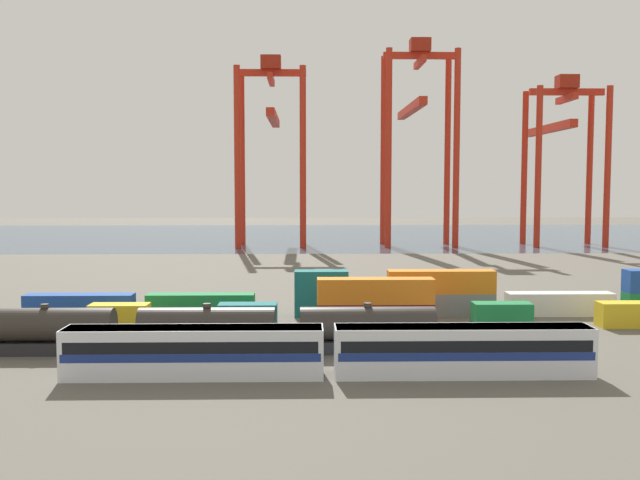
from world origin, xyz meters
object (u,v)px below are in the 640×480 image
gantry_crane_west (272,133)px  gantry_crane_central (417,124)px  gantry_crane_east (561,143)px  shipping_container_12 (559,304)px  passenger_train (329,349)px  freight_tank_row (207,329)px  shipping_container_6 (80,306)px  shipping_container_4 (502,315)px

gantry_crane_west → gantry_crane_central: (35.88, 0.47, 2.33)m
gantry_crane_west → gantry_crane_central: 35.96m
gantry_crane_east → shipping_container_12: bearing=-109.8°
passenger_train → freight_tank_row: (-10.52, 8.01, -0.05)m
gantry_crane_central → shipping_container_6: bearing=-118.9°
shipping_container_6 → freight_tank_row: bearing=-46.0°
shipping_container_6 → gantry_crane_west: size_ratio=0.26×
shipping_container_6 → gantry_crane_central: gantry_crane_central is taller
passenger_train → gantry_crane_east: (61.76, 121.25, 23.21)m
shipping_container_4 → gantry_crane_central: (7.18, 102.85, 28.63)m
passenger_train → freight_tank_row: size_ratio=1.01×
shipping_container_12 → gantry_crane_central: bearing=90.8°
passenger_train → shipping_container_6: 37.24m
shipping_container_12 → gantry_crane_west: 105.95m
gantry_crane_east → freight_tank_row: bearing=-122.6°
shipping_container_12 → shipping_container_4: bearing=-141.7°
shipping_container_6 → gantry_crane_central: size_ratio=0.24×
gantry_crane_west → passenger_train: bearing=-85.3°
shipping_container_12 → gantry_crane_east: gantry_crane_east is taller
freight_tank_row → shipping_container_4: freight_tank_row is taller
gantry_crane_central → shipping_container_4: bearing=-94.0°
gantry_crane_west → gantry_crane_central: bearing=0.7°
passenger_train → gantry_crane_central: size_ratio=0.82×
shipping_container_12 → gantry_crane_east: (34.54, 95.89, 24.05)m
gantry_crane_west → gantry_crane_east: (71.77, 0.25, -2.25)m
shipping_container_12 → gantry_crane_central: (-1.35, 96.11, 28.63)m
passenger_train → shipping_container_4: bearing=44.9°
freight_tank_row → shipping_container_4: 31.10m
gantry_crane_west → gantry_crane_east: bearing=0.2°
freight_tank_row → shipping_container_6: bearing=134.0°
freight_tank_row → shipping_container_12: bearing=24.7°
freight_tank_row → gantry_crane_east: size_ratio=0.98×
gantry_crane_west → shipping_container_6: bearing=-100.2°
freight_tank_row → shipping_container_6: (-16.74, 17.34, -0.79)m
shipping_container_12 → gantry_crane_east: 104.72m
gantry_crane_west → gantry_crane_east: gantry_crane_west is taller
freight_tank_row → gantry_crane_west: (0.52, 112.99, 25.51)m
passenger_train → gantry_crane_east: size_ratio=0.99×
freight_tank_row → shipping_container_4: size_ratio=6.70×
gantry_crane_west → freight_tank_row: bearing=-90.3°
shipping_container_6 → gantry_crane_west: 100.69m
passenger_train → freight_tank_row: freight_tank_row is taller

